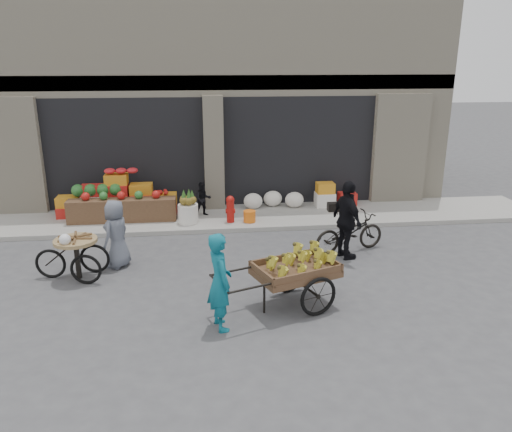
{
  "coord_description": "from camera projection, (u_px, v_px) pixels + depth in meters",
  "views": [
    {
      "loc": [
        -0.42,
        -8.93,
        4.23
      ],
      "look_at": [
        0.72,
        0.9,
        1.1
      ],
      "focal_mm": 35.0,
      "sensor_mm": 36.0,
      "label": 1
    }
  ],
  "objects": [
    {
      "name": "fire_hydrant",
      "position": [
        230.0,
        208.0,
        13.03
      ],
      "size": [
        0.22,
        0.22,
        0.71
      ],
      "color": "#A5140F",
      "rests_on": "sidewalk"
    },
    {
      "name": "fruit_display",
      "position": [
        123.0,
        197.0,
        13.46
      ],
      "size": [
        3.1,
        1.12,
        1.24
      ],
      "color": "red",
      "rests_on": "sidewalk"
    },
    {
      "name": "sidewalk",
      "position": [
        216.0,
        218.0,
        13.65
      ],
      "size": [
        18.0,
        2.2,
        0.12
      ],
      "primitive_type": "cube",
      "color": "gray",
      "rests_on": "ground"
    },
    {
      "name": "right_bay_goods",
      "position": [
        306.0,
        197.0,
        14.4
      ],
      "size": [
        3.35,
        0.6,
        0.7
      ],
      "color": "silver",
      "rests_on": "sidewalk"
    },
    {
      "name": "cyclist",
      "position": [
        347.0,
        220.0,
        10.83
      ],
      "size": [
        0.68,
        1.1,
        1.75
      ],
      "primitive_type": "imported",
      "rotation": [
        0.0,
        0.0,
        1.84
      ],
      "color": "black",
      "rests_on": "ground"
    },
    {
      "name": "ground",
      "position": [
        225.0,
        284.0,
        9.78
      ],
      "size": [
        80.0,
        80.0,
        0.0
      ],
      "primitive_type": "plane",
      "color": "#424244",
      "rests_on": "ground"
    },
    {
      "name": "pineapple_bin",
      "position": [
        188.0,
        214.0,
        13.0
      ],
      "size": [
        0.52,
        0.52,
        0.5
      ],
      "primitive_type": "cylinder",
      "color": "silver",
      "rests_on": "sidewalk"
    },
    {
      "name": "tricycle_cart",
      "position": [
        76.0,
        252.0,
        9.9
      ],
      "size": [
        1.45,
        0.93,
        0.95
      ],
      "rotation": [
        0.0,
        0.0,
        -0.12
      ],
      "color": "#9E7F51",
      "rests_on": "ground"
    },
    {
      "name": "orange_bucket",
      "position": [
        250.0,
        216.0,
        13.11
      ],
      "size": [
        0.32,
        0.32,
        0.3
      ],
      "primitive_type": "cylinder",
      "color": "orange",
      "rests_on": "sidewalk"
    },
    {
      "name": "seated_person",
      "position": [
        203.0,
        199.0,
        13.55
      ],
      "size": [
        0.51,
        0.43,
        0.93
      ],
      "primitive_type": "imported",
      "rotation": [
        0.0,
        0.0,
        0.17
      ],
      "color": "black",
      "rests_on": "sidewalk"
    },
    {
      "name": "vendor_grey",
      "position": [
        116.0,
        234.0,
        10.42
      ],
      "size": [
        0.74,
        0.85,
        1.46
      ],
      "primitive_type": "imported",
      "rotation": [
        0.0,
        0.0,
        -2.06
      ],
      "color": "slate",
      "rests_on": "ground"
    },
    {
      "name": "vendor_woman",
      "position": [
        220.0,
        282.0,
        7.98
      ],
      "size": [
        0.54,
        0.68,
        1.64
      ],
      "primitive_type": "imported",
      "rotation": [
        0.0,
        0.0,
        1.85
      ],
      "color": "#0F6376",
      "rests_on": "ground"
    },
    {
      "name": "building",
      "position": [
        209.0,
        86.0,
        16.38
      ],
      "size": [
        14.0,
        6.45,
        7.0
      ],
      "color": "beige",
      "rests_on": "ground"
    },
    {
      "name": "banana_cart",
      "position": [
        293.0,
        268.0,
        8.72
      ],
      "size": [
        2.57,
        1.7,
        1.0
      ],
      "rotation": [
        0.0,
        0.0,
        0.36
      ],
      "color": "brown",
      "rests_on": "ground"
    },
    {
      "name": "bicycle",
      "position": [
        350.0,
        232.0,
        11.36
      ],
      "size": [
        1.81,
        1.03,
        0.9
      ],
      "primitive_type": "imported",
      "rotation": [
        0.0,
        0.0,
        1.84
      ],
      "color": "black",
      "rests_on": "ground"
    }
  ]
}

